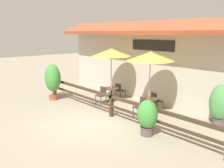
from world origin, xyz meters
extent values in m
plane|color=#9E937F|center=(0.00, 0.00, 0.00)|extent=(60.00, 60.00, 0.00)
cube|color=#BCB7A8|center=(0.00, 4.20, 1.80)|extent=(14.00, 0.40, 3.60)
cube|color=#B25133|center=(0.00, 3.65, 3.88)|extent=(14.28, 1.48, 0.70)
cube|color=black|center=(-0.27, 3.97, 3.00)|extent=(2.67, 0.04, 0.53)
cube|color=#3D2D1E|center=(0.00, 1.05, 0.89)|extent=(10.40, 0.14, 0.11)
cube|color=#3D2D1E|center=(0.00, 1.05, 0.47)|extent=(10.40, 0.10, 0.09)
cube|color=#3D2D1E|center=(-5.13, 1.05, 0.47)|extent=(0.14, 0.14, 0.95)
cube|color=#3D2D1E|center=(0.00, 1.05, 0.47)|extent=(0.14, 0.14, 0.95)
cylinder|color=#B7B2A8|center=(-1.89, 2.66, 1.24)|extent=(0.06, 0.06, 2.48)
cone|color=#EAD64C|center=(-1.89, 2.66, 2.61)|extent=(2.08, 2.08, 0.39)
sphere|color=#B2ADA3|center=(-1.89, 2.66, 2.80)|extent=(0.07, 0.07, 0.07)
cylinder|color=#4C3826|center=(-1.89, 2.66, 0.71)|extent=(0.80, 0.80, 0.05)
cylinder|color=#333333|center=(-1.89, 2.66, 0.34)|extent=(0.07, 0.07, 0.68)
cylinder|color=#333333|center=(-1.89, 2.66, 0.01)|extent=(0.44, 0.44, 0.03)
cube|color=#332D28|center=(-1.86, 1.92, 0.45)|extent=(0.47, 0.47, 0.05)
cube|color=#332D28|center=(-1.89, 2.11, 0.67)|extent=(0.40, 0.09, 0.40)
cylinder|color=#2D2D2D|center=(-2.03, 1.71, 0.21)|extent=(0.04, 0.04, 0.42)
cylinder|color=#2D2D2D|center=(-1.65, 1.76, 0.21)|extent=(0.04, 0.04, 0.42)
cylinder|color=#2D2D2D|center=(-2.07, 2.09, 0.21)|extent=(0.04, 0.04, 0.42)
cylinder|color=#2D2D2D|center=(-1.70, 2.14, 0.21)|extent=(0.04, 0.04, 0.42)
cube|color=#332D28|center=(-1.96, 3.40, 0.45)|extent=(0.44, 0.44, 0.05)
cube|color=#332D28|center=(-1.94, 3.21, 0.67)|extent=(0.40, 0.06, 0.40)
cylinder|color=#2D2D2D|center=(-1.78, 3.60, 0.21)|extent=(0.04, 0.04, 0.42)
cylinder|color=#2D2D2D|center=(-2.16, 3.58, 0.21)|extent=(0.04, 0.04, 0.42)
cylinder|color=#2D2D2D|center=(-1.75, 3.22, 0.21)|extent=(0.04, 0.04, 0.42)
cylinder|color=#2D2D2D|center=(-2.13, 3.20, 0.21)|extent=(0.04, 0.04, 0.42)
cylinder|color=#B7B2A8|center=(0.82, 2.58, 1.24)|extent=(0.06, 0.06, 2.48)
cone|color=#EAD64C|center=(0.82, 2.58, 2.61)|extent=(2.08, 2.08, 0.39)
sphere|color=#B2ADA3|center=(0.82, 2.58, 2.80)|extent=(0.07, 0.07, 0.07)
cylinder|color=#4C3826|center=(0.82, 2.58, 0.71)|extent=(0.80, 0.80, 0.05)
cylinder|color=#333333|center=(0.82, 2.58, 0.34)|extent=(0.07, 0.07, 0.68)
cylinder|color=#333333|center=(0.82, 2.58, 0.01)|extent=(0.44, 0.44, 0.03)
cube|color=#332D28|center=(0.87, 1.91, 0.45)|extent=(0.49, 0.49, 0.05)
cube|color=#332D28|center=(0.90, 2.09, 0.67)|extent=(0.40, 0.11, 0.40)
cylinder|color=#2D2D2D|center=(0.64, 1.76, 0.21)|extent=(0.04, 0.04, 0.42)
cylinder|color=#2D2D2D|center=(1.02, 1.68, 0.21)|extent=(0.04, 0.04, 0.42)
cylinder|color=#2D2D2D|center=(0.72, 2.13, 0.21)|extent=(0.04, 0.04, 0.42)
cylinder|color=#2D2D2D|center=(1.09, 2.06, 0.21)|extent=(0.04, 0.04, 0.42)
cube|color=#332D28|center=(0.74, 3.26, 0.45)|extent=(0.51, 0.51, 0.05)
cube|color=#332D28|center=(0.70, 3.08, 0.67)|extent=(0.40, 0.13, 0.40)
cylinder|color=#2D2D2D|center=(0.97, 3.40, 0.21)|extent=(0.04, 0.04, 0.42)
cylinder|color=#2D2D2D|center=(0.60, 3.49, 0.21)|extent=(0.04, 0.04, 0.42)
cylinder|color=#2D2D2D|center=(0.88, 3.03, 0.21)|extent=(0.04, 0.04, 0.42)
cylinder|color=#2D2D2D|center=(0.51, 3.12, 0.21)|extent=(0.04, 0.04, 0.42)
cylinder|color=#564C47|center=(2.40, 0.67, 0.17)|extent=(0.45, 0.45, 0.33)
cylinder|color=#564C47|center=(2.40, 0.67, 0.31)|extent=(0.49, 0.49, 0.04)
ellipsoid|color=#3D8E38|center=(2.40, 0.67, 0.78)|extent=(0.76, 0.68, 1.06)
cylinder|color=#9E4C33|center=(-4.20, 0.46, 0.13)|extent=(0.48, 0.48, 0.26)
cylinder|color=#9E4C33|center=(-4.20, 0.46, 0.24)|extent=(0.52, 0.52, 0.04)
cylinder|color=brown|center=(-4.20, 0.46, 0.48)|extent=(0.09, 0.09, 0.45)
ellipsoid|color=#3D8E38|center=(-4.20, 0.46, 1.21)|extent=(0.92, 0.83, 1.50)
cylinder|color=#564C47|center=(3.63, 3.55, 0.16)|extent=(0.48, 0.48, 0.32)
cylinder|color=#564C47|center=(3.63, 3.55, 0.30)|extent=(0.52, 0.52, 0.04)
ellipsoid|color=#4C934C|center=(3.63, 3.55, 0.94)|extent=(0.87, 0.78, 1.45)
camera|label=1|loc=(7.95, -5.77, 3.63)|focal=40.00mm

